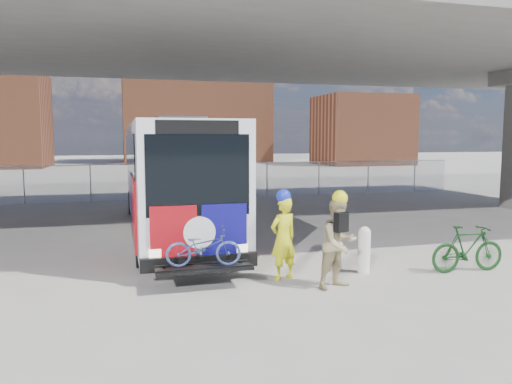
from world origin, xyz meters
name	(u,v)px	position (x,y,z in m)	size (l,w,h in m)	color
ground	(253,248)	(0.00, 0.00, 0.00)	(160.00, 160.00, 0.00)	#9E9991
bus	(170,169)	(-2.00, 3.10, 2.11)	(2.67, 12.92, 3.69)	silver
overpass	(223,40)	(0.00, 4.00, 6.54)	(40.00, 16.00, 7.95)	#605E59
chainlink_fence	(192,171)	(0.00, 12.00, 1.42)	(30.00, 0.06, 30.00)	gray
brick_buildings	(159,119)	(1.23, 48.23, 5.42)	(54.00, 22.00, 12.00)	brown
smokestack	(248,70)	(14.00, 55.00, 12.50)	(2.20, 2.20, 25.00)	brown
bollard	(364,248)	(1.81, -3.24, 0.59)	(0.29, 0.29, 1.10)	silver
cyclist_hivis	(283,236)	(-0.18, -3.24, 0.97)	(0.78, 0.64, 2.02)	yellow
cyclist_tan	(339,242)	(0.74, -4.15, 0.97)	(1.10, 0.97, 2.06)	tan
bike_parked	(468,249)	(4.18, -3.81, 0.55)	(0.52, 1.84, 1.11)	#123914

